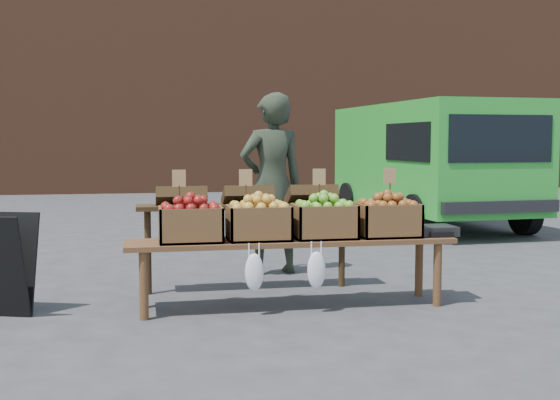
{
  "coord_description": "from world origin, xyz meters",
  "views": [
    {
      "loc": [
        -2.06,
        -5.8,
        1.37
      ],
      "look_at": [
        -0.89,
        0.31,
        0.85
      ],
      "focal_mm": 45.0,
      "sensor_mm": 36.0,
      "label": 1
    }
  ],
  "objects": [
    {
      "name": "delivery_van",
      "position": [
        2.45,
        4.87,
        0.98
      ],
      "size": [
        2.28,
        4.48,
        1.95
      ],
      "primitive_type": null,
      "rotation": [
        0.0,
        0.0,
        0.07
      ],
      "color": "green",
      "rests_on": "ground"
    },
    {
      "name": "weighing_scale",
      "position": [
        0.36,
        -0.19,
        0.61
      ],
      "size": [
        0.34,
        0.3,
        0.08
      ],
      "primitive_type": "cube",
      "color": "black",
      "rests_on": "display_bench"
    },
    {
      "name": "crate_green_apples",
      "position": [
        -0.07,
        -0.19,
        0.71
      ],
      "size": [
        0.5,
        0.4,
        0.28
      ],
      "primitive_type": null,
      "color": "brown",
      "rests_on": "display_bench"
    },
    {
      "name": "crate_golden_apples",
      "position": [
        -1.72,
        -0.19,
        0.71
      ],
      "size": [
        0.5,
        0.4,
        0.28
      ],
      "primitive_type": null,
      "color": "maroon",
      "rests_on": "display_bench"
    },
    {
      "name": "crate_russet_pears",
      "position": [
        -1.17,
        -0.19,
        0.71
      ],
      "size": [
        0.5,
        0.4,
        0.28
      ],
      "primitive_type": null,
      "color": "gold",
      "rests_on": "display_bench"
    },
    {
      "name": "ground",
      "position": [
        0.0,
        0.0,
        0.0
      ],
      "size": [
        80.0,
        80.0,
        0.0
      ],
      "primitive_type": "plane",
      "color": "#3E3E41"
    },
    {
      "name": "crate_red_apples",
      "position": [
        -0.62,
        -0.19,
        0.71
      ],
      "size": [
        0.5,
        0.4,
        0.28
      ],
      "primitive_type": null,
      "color": "#538522",
      "rests_on": "display_bench"
    },
    {
      "name": "vendor",
      "position": [
        -0.79,
        1.3,
        0.93
      ],
      "size": [
        0.75,
        0.56,
        1.87
      ],
      "primitive_type": "imported",
      "rotation": [
        0.0,
        0.0,
        3.32
      ],
      "color": "#293123",
      "rests_on": "ground"
    },
    {
      "name": "display_bench",
      "position": [
        -0.89,
        -0.19,
        0.28
      ],
      "size": [
        2.7,
        0.56,
        0.57
      ],
      "primitive_type": null,
      "color": "brown",
      "rests_on": "ground"
    },
    {
      "name": "back_table",
      "position": [
        -1.15,
        0.53,
        0.52
      ],
      "size": [
        2.1,
        0.44,
        1.04
      ],
      "primitive_type": null,
      "color": "#322311",
      "rests_on": "ground"
    },
    {
      "name": "brick_building",
      "position": [
        0.0,
        15.0,
        5.0
      ],
      "size": [
        24.0,
        4.0,
        10.0
      ],
      "primitive_type": "cube",
      "color": "brown",
      "rests_on": "ground"
    }
  ]
}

